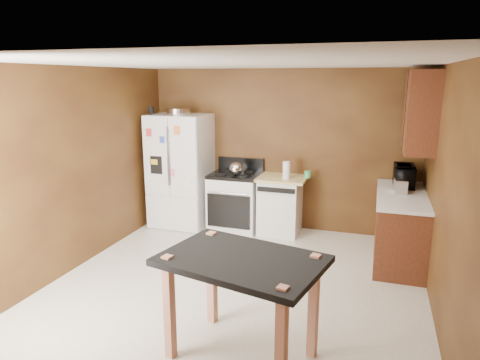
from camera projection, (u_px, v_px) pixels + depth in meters
The scene contains 18 objects.
floor at pixel (235, 288), 4.92m from camera, with size 4.50×4.50×0.00m, color white.
ceiling at pixel (234, 63), 4.34m from camera, with size 4.50×4.50×0.00m, color white.
wall_back at pixel (280, 150), 6.71m from camera, with size 4.20×4.20×0.00m, color brown.
wall_front at pixel (114, 267), 2.55m from camera, with size 4.20×4.20×0.00m, color brown.
wall_left at pixel (73, 170), 5.26m from camera, with size 4.50×4.50×0.00m, color brown.
wall_right at pixel (447, 199), 4.00m from camera, with size 4.50×4.50×0.00m, color brown.
roasting_pan at pixel (179, 111), 6.69m from camera, with size 0.37×0.37×0.09m, color silver.
pen_cup at pixel (151, 111), 6.67m from camera, with size 0.08×0.08×0.12m, color black.
kettle at pixel (236, 169), 6.53m from camera, with size 0.21×0.21×0.21m, color silver.
paper_towel at pixel (286, 170), 6.35m from camera, with size 0.11×0.11×0.26m, color white.
green_canister at pixel (308, 174), 6.43m from camera, with size 0.10×0.10×0.11m, color #46B667.
toaster at pixel (401, 186), 5.55m from camera, with size 0.15×0.24×0.18m, color silver.
microwave at pixel (404, 177), 5.87m from camera, with size 0.48×0.33×0.27m, color black.
refrigerator at pixel (181, 170), 6.90m from camera, with size 0.90×0.80×1.80m.
gas_range at pixel (235, 200), 6.78m from camera, with size 0.76×0.68×1.10m.
dishwasher at pixel (280, 205), 6.59m from camera, with size 0.78×0.63×0.89m.
right_cabinets at pixel (406, 193), 5.53m from camera, with size 0.63×1.58×2.45m.
island at pixel (242, 273), 3.54m from camera, with size 1.46×1.13×0.93m.
Camera 1 is at (1.44, -4.26, 2.35)m, focal length 32.00 mm.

